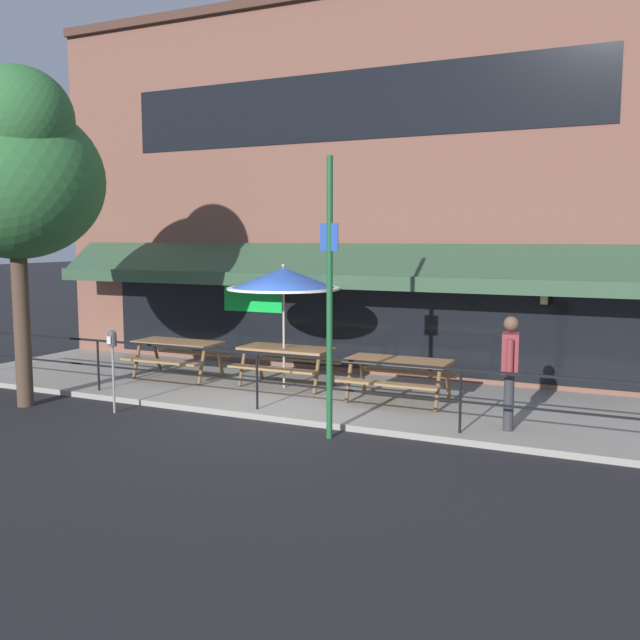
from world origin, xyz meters
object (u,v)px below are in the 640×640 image
picnic_table_centre (286,356)px  pedestrian_walking (510,366)px  picnic_table_right (398,368)px  parking_meter_near (112,346)px  street_sign_pole (330,296)px  patio_umbrella_centre (283,279)px  street_tree_curbside (15,171)px  picnic_table_left (178,349)px

picnic_table_centre → pedestrian_walking: pedestrian_walking is taller
picnic_table_right → parking_meter_near: parking_meter_near is taller
picnic_table_right → street_sign_pole: (-0.30, -2.22, 1.42)m
patio_umbrella_centre → parking_meter_near: size_ratio=1.67×
picnic_table_centre → pedestrian_walking: bearing=-16.1°
patio_umbrella_centre → street_sign_pole: (2.09, -2.48, -0.06)m
street_sign_pole → street_tree_curbside: street_tree_curbside is taller
pedestrian_walking → picnic_table_left: bearing=171.1°
picnic_table_left → picnic_table_right: same height
parking_meter_near → street_sign_pole: 4.07m
pedestrian_walking → street_sign_pole: bearing=-151.5°
picnic_table_left → street_sign_pole: size_ratio=0.44×
picnic_table_left → picnic_table_right: 4.79m
parking_meter_near → street_tree_curbside: street_tree_curbside is taller
picnic_table_centre → street_sign_pole: 3.61m
street_sign_pole → picnic_table_right: bearing=82.3°
picnic_table_left → parking_meter_near: bearing=-78.0°
patio_umbrella_centre → street_tree_curbside: 5.01m
picnic_table_right → street_tree_curbside: street_tree_curbside is taller
patio_umbrella_centre → street_sign_pole: bearing=-49.8°
street_tree_curbside → picnic_table_centre: bearing=41.1°
parking_meter_near → street_tree_curbside: size_ratio=0.25×
street_sign_pole → street_tree_curbside: bearing=-174.8°
parking_meter_near → street_tree_curbside: 3.41m
parking_meter_near → street_sign_pole: size_ratio=0.34×
street_tree_curbside → picnic_table_right: bearing=24.7°
picnic_table_right → street_sign_pole: size_ratio=0.44×
pedestrian_walking → parking_meter_near: (-6.32, -1.46, 0.09)m
picnic_table_left → street_tree_curbside: (-1.15, -2.87, 3.39)m
picnic_table_right → parking_meter_near: 4.90m
street_sign_pole → picnic_table_left: bearing=152.3°
street_sign_pole → parking_meter_near: bearing=-177.5°
picnic_table_right → parking_meter_near: (-4.25, -2.40, 0.44)m
parking_meter_near → street_tree_curbside: (-1.68, -0.34, 2.95)m
picnic_table_centre → pedestrian_walking: (4.46, -1.29, 0.35)m
picnic_table_centre → pedestrian_walking: size_ratio=1.05×
patio_umbrella_centre → street_tree_curbside: (-3.54, -2.98, 1.91)m
picnic_table_left → picnic_table_right: (4.79, -0.14, 0.00)m
pedestrian_walking → street_tree_curbside: size_ratio=0.30×
street_tree_curbside → parking_meter_near: bearing=11.3°
pedestrian_walking → street_tree_curbside: bearing=-167.3°
picnic_table_left → parking_meter_near: (0.54, -2.53, 0.44)m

